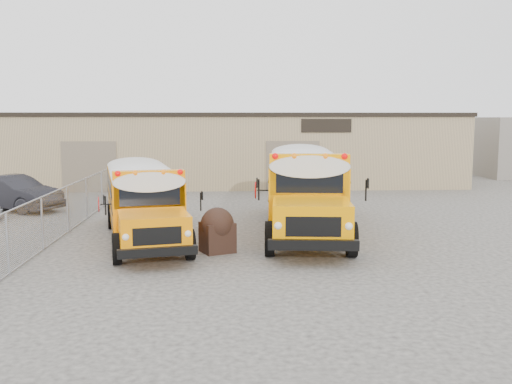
{
  "coord_description": "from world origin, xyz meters",
  "views": [
    {
      "loc": [
        0.12,
        -18.81,
        4.37
      ],
      "look_at": [
        1.18,
        2.37,
        1.6
      ],
      "focal_mm": 40.0,
      "sensor_mm": 36.0,
      "label": 1
    }
  ],
  "objects_px": {
    "school_bus_left": "(133,178)",
    "school_bus_right": "(299,167)",
    "car_dark": "(13,193)",
    "tarp_bundle": "(217,229)"
  },
  "relations": [
    {
      "from": "school_bus_left",
      "to": "school_bus_right",
      "type": "distance_m",
      "value": 8.33
    },
    {
      "from": "school_bus_left",
      "to": "school_bus_right",
      "type": "bearing_deg",
      "value": 16.06
    },
    {
      "from": "school_bus_left",
      "to": "car_dark",
      "type": "height_order",
      "value": "school_bus_left"
    },
    {
      "from": "school_bus_left",
      "to": "school_bus_right",
      "type": "height_order",
      "value": "school_bus_right"
    },
    {
      "from": "school_bus_left",
      "to": "tarp_bundle",
      "type": "height_order",
      "value": "school_bus_left"
    },
    {
      "from": "school_bus_left",
      "to": "school_bus_right",
      "type": "relative_size",
      "value": 0.86
    },
    {
      "from": "car_dark",
      "to": "school_bus_left",
      "type": "bearing_deg",
      "value": -70.9
    },
    {
      "from": "school_bus_right",
      "to": "school_bus_left",
      "type": "bearing_deg",
      "value": -163.94
    },
    {
      "from": "school_bus_left",
      "to": "tarp_bundle",
      "type": "xyz_separation_m",
      "value": [
        4.03,
        -8.11,
        -0.83
      ]
    },
    {
      "from": "school_bus_right",
      "to": "tarp_bundle",
      "type": "distance_m",
      "value": 11.19
    }
  ]
}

